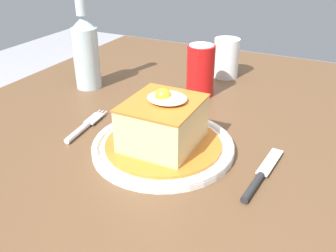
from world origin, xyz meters
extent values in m
cube|color=brown|center=(0.00, 0.00, 0.72)|extent=(1.12, 1.01, 0.04)
cylinder|color=brown|center=(-0.48, 0.42, 0.35)|extent=(0.07, 0.07, 0.70)
cylinder|color=white|center=(-0.05, -0.17, 0.75)|extent=(0.26, 0.26, 0.01)
torus|color=white|center=(-0.05, -0.17, 0.75)|extent=(0.26, 0.26, 0.01)
cylinder|color=#C66B23|center=(-0.05, -0.17, 0.75)|extent=(0.21, 0.21, 0.01)
cube|color=#E5C684|center=(-0.05, -0.17, 0.80)|extent=(0.12, 0.13, 0.08)
cube|color=#C66B23|center=(-0.05, -0.17, 0.84)|extent=(0.12, 0.14, 0.00)
ellipsoid|color=white|center=(-0.04, -0.17, 0.84)|extent=(0.07, 0.06, 0.01)
sphere|color=yellow|center=(-0.05, -0.17, 0.85)|extent=(0.03, 0.03, 0.03)
cylinder|color=silver|center=(-0.22, -0.20, 0.75)|extent=(0.02, 0.08, 0.01)
cube|color=silver|center=(-0.23, -0.14, 0.75)|extent=(0.03, 0.05, 0.00)
cylinder|color=silver|center=(-0.22, -0.11, 0.75)|extent=(0.01, 0.03, 0.00)
cylinder|color=silver|center=(-0.23, -0.11, 0.75)|extent=(0.01, 0.03, 0.00)
cylinder|color=silver|center=(-0.24, -0.11, 0.75)|extent=(0.01, 0.03, 0.00)
cylinder|color=#262628|center=(0.13, -0.22, 0.75)|extent=(0.02, 0.08, 0.01)
cube|color=silver|center=(0.14, -0.14, 0.75)|extent=(0.03, 0.09, 0.00)
cylinder|color=red|center=(-0.08, 0.10, 0.80)|extent=(0.07, 0.07, 0.12)
cylinder|color=silver|center=(-0.08, 0.10, 0.86)|extent=(0.06, 0.06, 0.00)
cylinder|color=#ADC6CC|center=(-0.36, 0.02, 0.82)|extent=(0.06, 0.06, 0.15)
cone|color=#ADC6CC|center=(-0.36, 0.02, 0.90)|extent=(0.06, 0.06, 0.03)
cylinder|color=gold|center=(-0.07, 0.24, 0.77)|extent=(0.06, 0.06, 0.06)
cylinder|color=silver|center=(-0.07, 0.24, 0.79)|extent=(0.07, 0.07, 0.10)
camera|label=1|loc=(0.21, -0.68, 1.09)|focal=38.86mm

